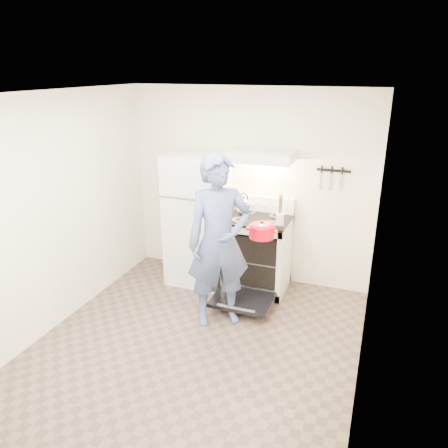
# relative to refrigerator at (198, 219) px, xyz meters

# --- Properties ---
(floor) EXTENTS (3.60, 3.60, 0.00)m
(floor) POSITION_rel_refrigerator_xyz_m (0.58, -1.45, -0.85)
(floor) COLOR brown
(floor) RESTS_ON ground
(back_wall) EXTENTS (3.20, 0.02, 2.50)m
(back_wall) POSITION_rel_refrigerator_xyz_m (0.58, 0.35, 0.40)
(back_wall) COLOR #EFE5CB
(back_wall) RESTS_ON ground
(refrigerator) EXTENTS (0.70, 0.70, 1.70)m
(refrigerator) POSITION_rel_refrigerator_xyz_m (0.00, 0.00, 0.00)
(refrigerator) COLOR silver
(refrigerator) RESTS_ON floor
(stove_body) EXTENTS (0.76, 0.65, 0.92)m
(stove_body) POSITION_rel_refrigerator_xyz_m (0.81, 0.02, -0.39)
(stove_body) COLOR silver
(stove_body) RESTS_ON floor
(cooktop) EXTENTS (0.76, 0.65, 0.03)m
(cooktop) POSITION_rel_refrigerator_xyz_m (0.81, 0.02, 0.09)
(cooktop) COLOR black
(cooktop) RESTS_ON stove_body
(backsplash) EXTENTS (0.76, 0.07, 0.20)m
(backsplash) POSITION_rel_refrigerator_xyz_m (0.81, 0.31, 0.20)
(backsplash) COLOR silver
(backsplash) RESTS_ON cooktop
(oven_door) EXTENTS (0.70, 0.54, 0.04)m
(oven_door) POSITION_rel_refrigerator_xyz_m (0.81, -0.57, -0.72)
(oven_door) COLOR black
(oven_door) RESTS_ON floor
(oven_rack) EXTENTS (0.60, 0.52, 0.01)m
(oven_rack) POSITION_rel_refrigerator_xyz_m (0.81, 0.02, -0.41)
(oven_rack) COLOR slate
(oven_rack) RESTS_ON stove_body
(range_hood) EXTENTS (0.76, 0.50, 0.12)m
(range_hood) POSITION_rel_refrigerator_xyz_m (0.81, 0.10, 0.86)
(range_hood) COLOR silver
(range_hood) RESTS_ON back_wall
(knife_strip) EXTENTS (0.40, 0.02, 0.03)m
(knife_strip) POSITION_rel_refrigerator_xyz_m (1.63, 0.33, 0.70)
(knife_strip) COLOR black
(knife_strip) RESTS_ON back_wall
(pizza_stone) EXTENTS (0.32, 0.32, 0.02)m
(pizza_stone) POSITION_rel_refrigerator_xyz_m (0.89, 0.12, -0.40)
(pizza_stone) COLOR #937957
(pizza_stone) RESTS_ON oven_rack
(tea_kettle) EXTENTS (0.22, 0.18, 0.27)m
(tea_kettle) POSITION_rel_refrigerator_xyz_m (0.58, 0.13, 0.24)
(tea_kettle) COLOR silver
(tea_kettle) RESTS_ON cooktop
(utensil_jar) EXTENTS (0.11, 0.11, 0.13)m
(utensil_jar) POSITION_rel_refrigerator_xyz_m (1.12, -0.19, 0.20)
(utensil_jar) COLOR silver
(utensil_jar) RESTS_ON cooktop
(person) EXTENTS (0.83, 0.77, 1.91)m
(person) POSITION_rel_refrigerator_xyz_m (0.63, -0.87, 0.10)
(person) COLOR navy
(person) RESTS_ON floor
(dutch_oven) EXTENTS (0.36, 0.29, 0.23)m
(dutch_oven) POSITION_rel_refrigerator_xyz_m (0.99, -0.49, 0.13)
(dutch_oven) COLOR red
(dutch_oven) RESTS_ON person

